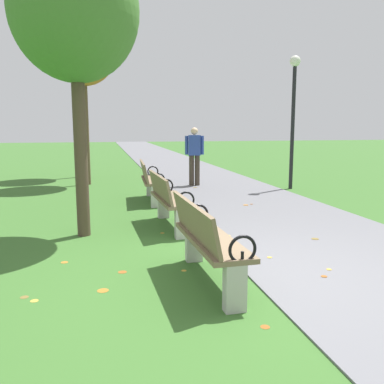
% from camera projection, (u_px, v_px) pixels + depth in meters
% --- Properties ---
extents(ground_plane, '(80.00, 80.00, 0.00)m').
position_uv_depth(ground_plane, '(246.00, 275.00, 4.75)').
color(ground_plane, '#386628').
extents(paved_walkway, '(3.12, 44.00, 0.02)m').
position_uv_depth(paved_walkway, '(160.00, 157.00, 22.43)').
color(paved_walkway, slate).
rests_on(paved_walkway, ground).
extents(park_bench_1, '(0.52, 1.61, 0.90)m').
position_uv_depth(park_bench_1, '(207.00, 239.00, 4.44)').
color(park_bench_1, '#7A664C').
rests_on(park_bench_1, ground).
extents(park_bench_2, '(0.53, 1.62, 0.90)m').
position_uv_depth(park_bench_2, '(168.00, 199.00, 6.89)').
color(park_bench_2, '#7A664C').
rests_on(park_bench_2, ground).
extents(park_bench_3, '(0.55, 1.62, 0.90)m').
position_uv_depth(park_bench_3, '(150.00, 180.00, 9.29)').
color(park_bench_3, '#7A664C').
rests_on(park_bench_3, ground).
extents(tree_1, '(1.85, 1.85, 4.34)m').
position_uv_depth(tree_1, '(75.00, 12.00, 5.94)').
color(tree_1, '#4C3D2D').
rests_on(tree_1, ground).
extents(tree_2, '(1.80, 1.80, 4.77)m').
position_uv_depth(tree_2, '(84.00, 50.00, 11.44)').
color(tree_2, brown).
rests_on(tree_2, ground).
extents(tree_3, '(1.69, 1.69, 5.27)m').
position_uv_depth(tree_3, '(80.00, 42.00, 13.18)').
color(tree_3, brown).
rests_on(tree_3, ground).
extents(pedestrian_walking, '(0.52, 0.28, 1.62)m').
position_uv_depth(pedestrian_walking, '(194.00, 153.00, 11.59)').
color(pedestrian_walking, '#3D3328').
rests_on(pedestrian_walking, paved_walkway).
extents(lamp_post, '(0.28, 0.28, 3.48)m').
position_uv_depth(lamp_post, '(294.00, 102.00, 10.87)').
color(lamp_post, black).
rests_on(lamp_post, ground).
extents(scattered_leaves, '(5.34, 8.23, 0.02)m').
position_uv_depth(scattered_leaves, '(233.00, 240.00, 6.12)').
color(scattered_leaves, brown).
rests_on(scattered_leaves, ground).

